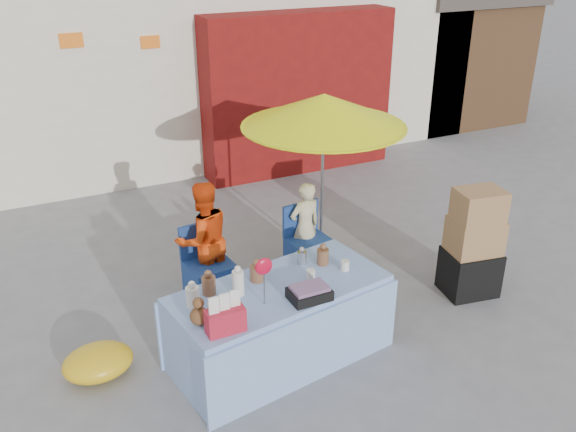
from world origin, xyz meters
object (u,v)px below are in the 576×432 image
vendor_orange (204,240)px  box_stack (473,246)px  chair_right (310,254)px  vendor_beige (305,227)px  chair_left (210,278)px  market_table (279,322)px  umbrella (324,111)px

vendor_orange → box_stack: 2.97m
chair_right → vendor_beige: bearing=82.6°
chair_left → box_stack: size_ratio=0.67×
vendor_beige → box_stack: 1.92m
chair_left → vendor_beige: 1.30m
chair_left → vendor_beige: vendor_beige is taller
market_table → chair_right: (1.00, 1.28, -0.15)m
chair_left → vendor_orange: bearing=82.6°
umbrella → chair_right: bearing=-136.7°
chair_right → vendor_orange: size_ratio=0.63×
market_table → umbrella: bearing=41.2°
chair_right → umbrella: size_ratio=0.41×
umbrella → box_stack: umbrella is taller
market_table → chair_right: market_table is taller
market_table → vendor_beige: 1.74m
chair_left → vendor_beige: size_ratio=0.76×
vendor_orange → umbrella: umbrella is taller
market_table → vendor_beige: size_ratio=1.95×
box_stack → chair_right: bearing=141.3°
market_table → vendor_orange: vendor_orange is taller
umbrella → box_stack: (1.13, -1.43, -1.31)m
market_table → vendor_orange: size_ratio=1.63×
market_table → chair_left: size_ratio=2.57×
chair_left → umbrella: 2.27m
vendor_orange → box_stack: bearing=147.8°
chair_left → umbrella: (1.55, 0.28, 1.64)m
chair_right → vendor_orange: bearing=167.2°
chair_left → chair_right: same height
chair_left → box_stack: (2.68, -1.15, 0.33)m
market_table → vendor_orange: bearing=91.0°
vendor_beige → vendor_orange: bearing=-6.6°
chair_right → chair_left: bearing=173.4°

